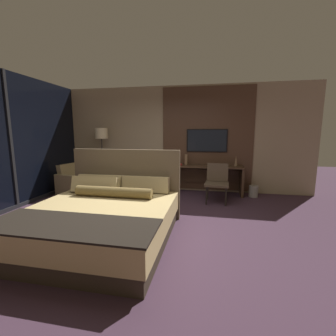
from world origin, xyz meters
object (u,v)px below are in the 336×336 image
floor_lamp (102,138)px  vase_short (186,160)px  desk_chair (217,180)px  book (178,164)px  tv (207,141)px  bed (103,217)px  desk (206,174)px  armchair_by_window (80,185)px  waste_bin (253,191)px  vase_tall (236,161)px

floor_lamp → vase_short: 2.36m
desk_chair → book: 1.18m
tv → bed: bearing=-115.5°
desk → book: book is taller
bed → tv: size_ratio=2.04×
armchair_by_window → vase_short: (2.62, 0.79, 0.60)m
armchair_by_window → waste_bin: armchair_by_window is taller
tv → book: (-0.72, -0.27, -0.61)m
desk → armchair_by_window: (-3.13, -0.78, -0.23)m
book → tv: bearing=20.8°
desk → bed: bearing=-117.1°
armchair_by_window → vase_tall: bearing=-67.0°
vase_tall → desk: bearing=-177.1°
bed → waste_bin: (2.63, 2.73, -0.19)m
armchair_by_window → floor_lamp: floor_lamp is taller
desk → waste_bin: desk is taller
desk → armchair_by_window: size_ratio=1.88×
desk → tv: bearing=90.0°
vase_tall → book: bearing=-176.0°
floor_lamp → waste_bin: floor_lamp is taller
armchair_by_window → floor_lamp: 1.36m
floor_lamp → waste_bin: 4.19m
desk → armchair_by_window: 3.24m
vase_tall → book: 1.47m
desk → tv: 0.89m
tv → armchair_by_window: size_ratio=1.07×
desk → vase_short: vase_short is taller
bed → vase_tall: size_ratio=8.20×
floor_lamp → book: (2.09, 0.05, -0.66)m
vase_tall → vase_short: 1.26m
floor_lamp → vase_short: (2.29, 0.14, -0.54)m
tv → floor_lamp: size_ratio=0.62×
tv → book: size_ratio=4.31×
vase_short → book: vase_short is taller
desk → desk_chair: (0.27, -0.65, 0.01)m
bed → tv: 3.52m
waste_bin → floor_lamp: bearing=-179.7°
armchair_by_window → desk_chair: bearing=-76.8°
book → armchair_by_window: bearing=-163.6°
bed → vase_tall: 3.65m
floor_lamp → book: size_ratio=6.94×
armchair_by_window → vase_tall: size_ratio=3.77×
armchair_by_window → book: armchair_by_window is taller
vase_short → book: 0.25m
tv → desk: bearing=-90.0°
floor_lamp → desk_chair: bearing=-9.8°
desk_chair → waste_bin: 1.13m
desk → desk_chair: size_ratio=2.11×
desk_chair → book: bearing=153.1°
tv → vase_short: bearing=-159.8°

